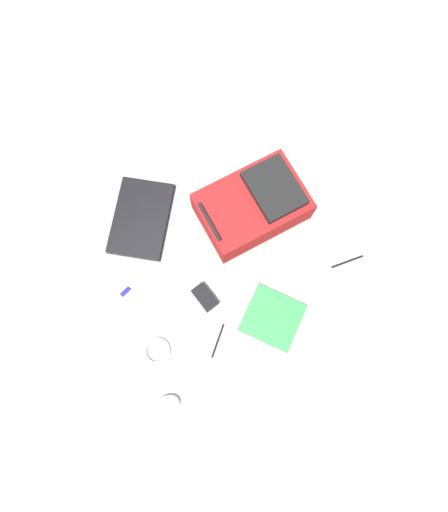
% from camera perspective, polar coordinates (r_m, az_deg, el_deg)
% --- Properties ---
extents(ground_plane, '(3.36, 3.36, 0.00)m').
position_cam_1_polar(ground_plane, '(1.95, -1.15, 0.66)').
color(ground_plane, gray).
extents(backpack, '(0.30, 0.44, 0.17)m').
position_cam_1_polar(backpack, '(1.94, 3.69, 6.34)').
color(backpack, maroon).
rests_on(backpack, ground_plane).
extents(laptop, '(0.42, 0.40, 0.03)m').
position_cam_1_polar(laptop, '(2.01, -10.31, 4.66)').
color(laptop, black).
rests_on(laptop, ground_plane).
extents(book_manual, '(0.31, 0.30, 0.01)m').
position_cam_1_polar(book_manual, '(1.90, 6.07, -7.67)').
color(book_manual, silver).
rests_on(book_manual, ground_plane).
extents(computer_mouse, '(0.08, 0.11, 0.04)m').
position_cam_1_polar(computer_mouse, '(1.88, -7.07, -17.85)').
color(computer_mouse, silver).
rests_on(computer_mouse, ground_plane).
extents(cable_coil, '(0.11, 0.11, 0.02)m').
position_cam_1_polar(cable_coil, '(1.90, -8.40, -11.65)').
color(cable_coil, silver).
rests_on(cable_coil, ground_plane).
extents(power_brick, '(0.12, 0.08, 0.03)m').
position_cam_1_polar(power_brick, '(1.90, -2.41, -5.17)').
color(power_brick, black).
rests_on(power_brick, ground_plane).
extents(pen_black, '(0.03, 0.15, 0.01)m').
position_cam_1_polar(pen_black, '(2.01, 15.14, -0.66)').
color(pen_black, black).
rests_on(pen_black, ground_plane).
extents(pen_blue, '(0.10, 0.11, 0.01)m').
position_cam_1_polar(pen_blue, '(1.89, -0.77, -10.51)').
color(pen_blue, black).
rests_on(pen_blue, ground_plane).
extents(usb_stick, '(0.03, 0.05, 0.01)m').
position_cam_1_polar(usb_stick, '(1.96, -12.20, -4.35)').
color(usb_stick, '#191999').
rests_on(usb_stick, ground_plane).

